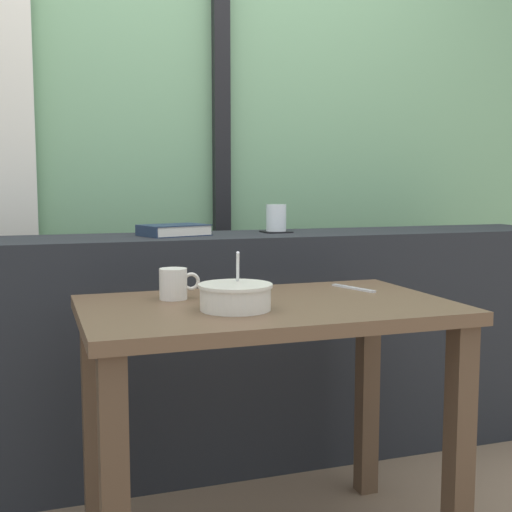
{
  "coord_description": "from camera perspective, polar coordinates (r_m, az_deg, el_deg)",
  "views": [
    {
      "loc": [
        -0.6,
        -1.73,
        1.02
      ],
      "look_at": [
        0.13,
        0.44,
        0.77
      ],
      "focal_mm": 46.67,
      "sensor_mm": 36.0,
      "label": 1
    }
  ],
  "objects": [
    {
      "name": "breakfast_table",
      "position": [
        1.79,
        0.97,
        -8.13
      ],
      "size": [
        0.97,
        0.59,
        0.7
      ],
      "color": "brown",
      "rests_on": "ground"
    },
    {
      "name": "outdoor_backdrop",
      "position": [
        2.98,
        -7.11,
        13.61
      ],
      "size": [
        4.8,
        0.08,
        2.8
      ],
      "primitive_type": "cube",
      "color": "#7AAD7F",
      "rests_on": "ground"
    },
    {
      "name": "ceramic_mug",
      "position": [
        1.83,
        -7.03,
        -2.37
      ],
      "size": [
        0.11,
        0.08,
        0.08
      ],
      "color": "silver",
      "rests_on": "breakfast_table"
    },
    {
      "name": "window_divider_post",
      "position": [
        2.94,
        -2.99,
        11.77
      ],
      "size": [
        0.07,
        0.05,
        2.6
      ],
      "primitive_type": "cube",
      "color": "black",
      "rests_on": "ground"
    },
    {
      "name": "dark_console_ledge",
      "position": [
        2.43,
        -3.84,
        -8.04
      ],
      "size": [
        2.8,
        0.39,
        0.83
      ],
      "primitive_type": "cube",
      "color": "#23262B",
      "rests_on": "ground"
    },
    {
      "name": "coaster_square",
      "position": [
        2.47,
        1.73,
        2.09
      ],
      "size": [
        0.1,
        0.1,
        0.0
      ],
      "primitive_type": "cube",
      "color": "black",
      "rests_on": "dark_console_ledge"
    },
    {
      "name": "fork_utensil",
      "position": [
        2.02,
        8.35,
        -2.74
      ],
      "size": [
        0.07,
        0.17,
        0.01
      ],
      "primitive_type": "cube",
      "rotation": [
        0.0,
        0.0,
        0.31
      ],
      "color": "silver",
      "rests_on": "breakfast_table"
    },
    {
      "name": "closed_book",
      "position": [
        2.34,
        -7.07,
        2.22
      ],
      "size": [
        0.26,
        0.22,
        0.04
      ],
      "color": "#1E2D47",
      "rests_on": "dark_console_ledge"
    },
    {
      "name": "juice_glass",
      "position": [
        2.47,
        1.74,
        3.17
      ],
      "size": [
        0.08,
        0.08,
        0.1
      ],
      "color": "white",
      "rests_on": "coaster_square"
    },
    {
      "name": "soup_bowl",
      "position": [
        1.67,
        -1.77,
        -3.48
      ],
      "size": [
        0.19,
        0.19,
        0.15
      ],
      "color": "silver",
      "rests_on": "breakfast_table"
    }
  ]
}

